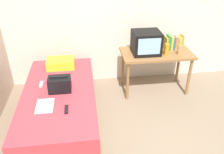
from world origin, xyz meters
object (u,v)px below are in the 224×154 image
at_px(water_bottle, 167,49).
at_px(remote_dark, 66,109).
at_px(desk, 156,57).
at_px(magazine, 45,106).
at_px(book_row, 173,43).
at_px(remote_silver, 41,84).
at_px(picture_frame, 181,50).
at_px(tv, 146,43).
at_px(handbag, 60,84).
at_px(bed, 61,107).
at_px(pillow, 61,63).

distance_m(water_bottle, remote_dark, 1.89).
xyz_separation_m(desk, magazine, (-1.71, -1.02, -0.08)).
bearing_deg(book_row, remote_silver, -163.97).
height_order(picture_frame, remote_dark, picture_frame).
bearing_deg(tv, book_row, 11.23).
height_order(tv, handbag, tv).
bearing_deg(bed, book_row, 22.91).
relative_size(picture_frame, remote_dark, 0.97).
distance_m(bed, picture_frame, 2.07).
bearing_deg(bed, water_bottle, 19.23).
height_order(handbag, remote_dark, handbag).
height_order(magazine, remote_silver, remote_silver).
relative_size(pillow, magazine, 1.49).
relative_size(tv, magazine, 1.52).
relative_size(bed, book_row, 6.75).
distance_m(picture_frame, handbag, 1.98).
bearing_deg(remote_dark, desk, 38.08).
height_order(bed, handbag, handbag).
bearing_deg(bed, remote_dark, -74.07).
bearing_deg(bed, picture_frame, 16.23).
relative_size(pillow, handbag, 1.44).
height_order(tv, book_row, tv).
distance_m(handbag, remote_dark, 0.46).
distance_m(bed, tv, 1.66).
distance_m(tv, magazine, 1.86).
xyz_separation_m(pillow, remote_silver, (-0.24, -0.51, -0.06)).
height_order(tv, pillow, tv).
xyz_separation_m(book_row, magazine, (-2.01, -1.11, -0.28)).
height_order(book_row, magazine, book_row).
distance_m(tv, handbag, 1.53).
relative_size(water_bottle, remote_dark, 1.16).
bearing_deg(desk, water_bottle, -40.39).
xyz_separation_m(bed, book_row, (1.87, 0.79, 0.56)).
bearing_deg(tv, desk, 0.15).
bearing_deg(magazine, remote_silver, 101.75).
xyz_separation_m(book_row, remote_silver, (-2.12, -0.61, -0.28)).
height_order(desk, remote_silver, desk).
bearing_deg(remote_silver, pillow, 64.49).
bearing_deg(remote_silver, tv, 17.46).
height_order(bed, tv, tv).
bearing_deg(pillow, remote_silver, -115.51).
bearing_deg(pillow, desk, -0.12).
bearing_deg(handbag, water_bottle, 19.38).
bearing_deg(remote_dark, tv, 42.14).
relative_size(book_row, magazine, 1.02).
bearing_deg(tv, magazine, -146.16).
xyz_separation_m(picture_frame, magazine, (-2.07, -0.88, -0.24)).
bearing_deg(remote_silver, handbag, -32.83).
xyz_separation_m(desk, pillow, (-1.57, 0.00, -0.01)).
bearing_deg(remote_dark, pillow, 96.42).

